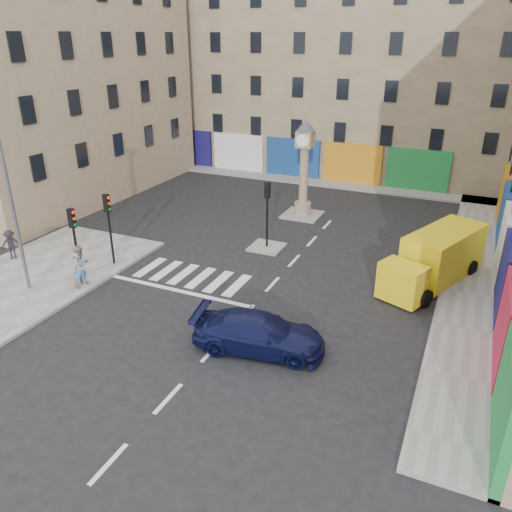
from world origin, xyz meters
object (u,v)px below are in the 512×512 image
Objects in this scene: yellow_van at (436,258)px; pedestrian_tan at (81,266)px; traffic_light_island at (267,204)px; navy_sedan at (259,333)px; clock_pillar at (304,163)px; pedestrian_blue at (80,270)px; lamp_post at (9,192)px; pedestrian_dark at (11,244)px; traffic_light_left_far at (109,218)px; traffic_light_left_near at (74,234)px.

yellow_van is 3.47× the size of pedestrian_tan.
navy_sedan is at bearing -68.68° from traffic_light_island.
clock_pillar reaches higher than pedestrian_blue.
yellow_van is (8.97, -6.43, -2.34)m from clock_pillar.
pedestrian_blue is 0.19m from pedestrian_tan.
lamp_post is 12.47m from navy_sedan.
pedestrian_tan is 1.26× the size of pedestrian_dark.
traffic_light_left_far is 2.15× the size of pedestrian_blue.
pedestrian_tan is at bearing 72.95° from navy_sedan.
navy_sedan is 3.15× the size of pedestrian_dark.
pedestrian_dark reaches higher than navy_sedan.
clock_pillar is 3.84× the size of pedestrian_dark.
traffic_light_left_near reaches higher than pedestrian_dark.
pedestrian_blue is at bearing -113.09° from clock_pillar.
yellow_van is 4.39× the size of pedestrian_dark.
pedestrian_dark is (-5.26, -1.69, -1.68)m from traffic_light_left_far.
traffic_light_left_near is at bearing 63.65° from pedestrian_tan.
pedestrian_tan is at bearing -54.98° from pedestrian_dark.
pedestrian_dark is (-20.53, -6.65, -0.27)m from yellow_van.
lamp_post is (-8.20, -9.20, 2.20)m from traffic_light_island.
pedestrian_tan is (2.20, 1.24, -3.64)m from lamp_post.
traffic_light_island is at bearing -90.00° from clock_pillar.
pedestrian_blue is at bearing -56.19° from pedestrian_dark.
traffic_light_left_far is 2.97m from pedestrian_tan.
lamp_post is at bearing -130.93° from yellow_van.
yellow_van is (15.27, 7.37, -1.41)m from traffic_light_left_near.
clock_pillar is at bearing 65.45° from traffic_light_left_near.
yellow_van is at bearing -39.38° from pedestrian_blue.
yellow_van is at bearing 18.01° from traffic_light_left_far.
navy_sedan is (9.89, -1.39, -1.90)m from traffic_light_left_near.
pedestrian_blue is at bearing -126.60° from traffic_light_island.
traffic_light_left_far is 10.76m from navy_sedan.
lamp_post is (-1.90, -1.40, 2.17)m from traffic_light_left_near.
pedestrian_tan reaches higher than pedestrian_blue.
traffic_light_left_near is at bearing 70.53° from pedestrian_blue.
traffic_light_island is 0.74× the size of navy_sedan.
clock_pillar is (0.00, 6.00, 0.96)m from traffic_light_island.
lamp_post is at bearing -131.71° from traffic_light_island.
traffic_light_left_far is at bearing 8.30° from pedestrian_tan.
pedestrian_dark is at bearing -140.01° from yellow_van.
clock_pillar is at bearing 90.00° from traffic_light_island.
pedestrian_dark is (-3.36, 2.11, -3.85)m from lamp_post.
traffic_light_island is 0.45× the size of lamp_post.
clock_pillar is (6.30, 13.80, 0.93)m from traffic_light_left_near.
lamp_post reaches higher than traffic_light_left_near.
pedestrian_blue is 1.08× the size of pedestrian_dark.
navy_sedan is (3.59, -15.19, -2.82)m from clock_pillar.
yellow_van is (5.39, 8.76, 0.49)m from navy_sedan.
pedestrian_blue is 0.86× the size of pedestrian_tan.
navy_sedan is (9.89, -3.79, -1.90)m from traffic_light_left_far.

